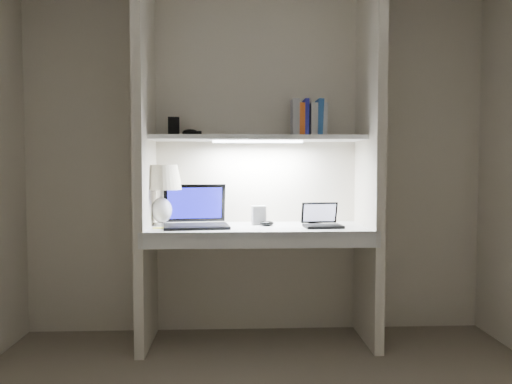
{
  "coord_description": "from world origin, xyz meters",
  "views": [
    {
      "loc": [
        -0.16,
        -2.01,
        1.17
      ],
      "look_at": [
        -0.02,
        1.05,
        1.0
      ],
      "focal_mm": 35.0,
      "sensor_mm": 36.0,
      "label": 1
    }
  ],
  "objects": [
    {
      "name": "strip_light",
      "position": [
        0.0,
        1.32,
        1.33
      ],
      "size": [
        0.6,
        0.04,
        0.02
      ],
      "primitive_type": "cube",
      "color": "white",
      "rests_on": "shelf"
    },
    {
      "name": "shelf",
      "position": [
        0.0,
        1.32,
        1.35
      ],
      "size": [
        1.4,
        0.36,
        0.03
      ],
      "primitive_type": "cube",
      "color": "silver",
      "rests_on": "back_wall"
    },
    {
      "name": "cable_coil",
      "position": [
        0.38,
        1.27,
        0.78
      ],
      "size": [
        0.12,
        0.12,
        0.01
      ],
      "primitive_type": "torus",
      "rotation": [
        0.0,
        0.0,
        -0.17
      ],
      "color": "black",
      "rests_on": "desk"
    },
    {
      "name": "alcove_panel_left",
      "position": [
        -0.73,
        1.23,
        1.25
      ],
      "size": [
        0.06,
        0.55,
        2.5
      ],
      "primitive_type": "cube",
      "color": "beige",
      "rests_on": "floor"
    },
    {
      "name": "back_wall",
      "position": [
        0.0,
        1.5,
        1.25
      ],
      "size": [
        3.2,
        0.01,
        2.5
      ],
      "primitive_type": "cube",
      "color": "beige",
      "rests_on": "floor"
    },
    {
      "name": "desk",
      "position": [
        0.0,
        1.23,
        0.75
      ],
      "size": [
        1.4,
        0.55,
        0.04
      ],
      "primitive_type": "cube",
      "color": "white",
      "rests_on": "alcove_panel_left"
    },
    {
      "name": "desk_apron",
      "position": [
        0.0,
        0.96,
        0.72
      ],
      "size": [
        1.46,
        0.03,
        0.1
      ],
      "primitive_type": "cube",
      "color": "silver",
      "rests_on": "desk"
    },
    {
      "name": "laptop_main",
      "position": [
        -0.41,
        1.24,
        0.83
      ],
      "size": [
        0.45,
        0.4,
        0.27
      ],
      "rotation": [
        0.0,
        0.0,
        0.13
      ],
      "color": "black",
      "rests_on": "desk"
    },
    {
      "name": "book_row",
      "position": [
        0.35,
        1.37,
        1.48
      ],
      "size": [
        0.24,
        0.17,
        0.25
      ],
      "color": "#BEBEBE",
      "rests_on": "shelf"
    },
    {
      "name": "sticky_note",
      "position": [
        -0.64,
        1.17,
        0.77
      ],
      "size": [
        0.07,
        0.07,
        0.0
      ],
      "primitive_type": "cube",
      "rotation": [
        0.0,
        0.0,
        -0.01
      ],
      "color": "yellow",
      "rests_on": "desk"
    },
    {
      "name": "shelf_gadget",
      "position": [
        -0.45,
        1.39,
        1.39
      ],
      "size": [
        0.13,
        0.12,
        0.05
      ],
      "primitive_type": "ellipsoid",
      "rotation": [
        0.0,
        0.0,
        -0.38
      ],
      "color": "black",
      "rests_on": "shelf"
    },
    {
      "name": "mouse",
      "position": [
        0.06,
        1.25,
        0.79
      ],
      "size": [
        0.11,
        0.08,
        0.03
      ],
      "primitive_type": "ellipsoid",
      "rotation": [
        0.0,
        0.0,
        0.27
      ],
      "color": "black",
      "rests_on": "desk"
    },
    {
      "name": "table_lamp",
      "position": [
        -0.64,
        1.33,
        1.04
      ],
      "size": [
        0.27,
        0.27,
        0.4
      ],
      "color": "white",
      "rests_on": "desk"
    },
    {
      "name": "speaker",
      "position": [
        0.01,
        1.32,
        0.83
      ],
      "size": [
        0.1,
        0.08,
        0.13
      ],
      "primitive_type": "cube",
      "rotation": [
        0.0,
        0.0,
        0.15
      ],
      "color": "silver",
      "rests_on": "desk"
    },
    {
      "name": "shelf_box",
      "position": [
        -0.57,
        1.41,
        1.43
      ],
      "size": [
        0.08,
        0.06,
        0.13
      ],
      "primitive_type": "cube",
      "rotation": [
        0.0,
        0.0,
        0.13
      ],
      "color": "black",
      "rests_on": "shelf"
    },
    {
      "name": "alcove_panel_right",
      "position": [
        0.73,
        1.23,
        1.25
      ],
      "size": [
        0.06,
        0.55,
        2.5
      ],
      "primitive_type": "cube",
      "color": "beige",
      "rests_on": "floor"
    },
    {
      "name": "laptop_netbook",
      "position": [
        0.41,
        1.18,
        0.81
      ],
      "size": [
        0.25,
        0.23,
        0.16
      ],
      "rotation": [
        0.0,
        0.0,
        0.07
      ],
      "color": "black",
      "rests_on": "desk"
    }
  ]
}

